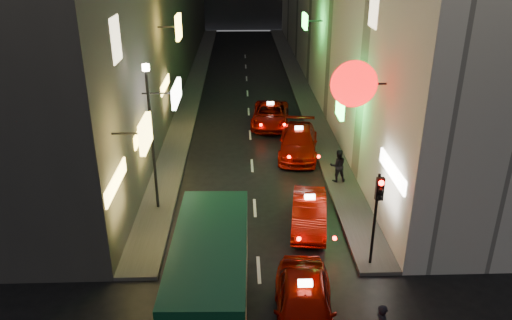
{
  "coord_description": "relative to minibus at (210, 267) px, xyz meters",
  "views": [
    {
      "loc": [
        -0.58,
        -6.14,
        10.69
      ],
      "look_at": [
        0.05,
        13.0,
        2.29
      ],
      "focal_mm": 35.0,
      "sensor_mm": 36.0,
      "label": 1
    }
  ],
  "objects": [
    {
      "name": "sidewalk_left",
      "position": [
        -2.71,
        27.66,
        -1.62
      ],
      "size": [
        1.5,
        52.0,
        0.15
      ],
      "primitive_type": "cube",
      "color": "#4A4845",
      "rests_on": "ground"
    },
    {
      "name": "sidewalk_right",
      "position": [
        5.79,
        27.66,
        -1.62
      ],
      "size": [
        1.5,
        52.0,
        0.15
      ],
      "primitive_type": "cube",
      "color": "#4A4845",
      "rests_on": "ground"
    },
    {
      "name": "minibus",
      "position": [
        0.0,
        0.0,
        0.0
      ],
      "size": [
        2.34,
        6.3,
        2.69
      ],
      "color": "#D5C685",
      "rests_on": "ground"
    },
    {
      "name": "taxi_near",
      "position": [
        2.78,
        -0.74,
        -0.81
      ],
      "size": [
        2.73,
        5.74,
        1.94
      ],
      "color": "#850900",
      "rests_on": "ground"
    },
    {
      "name": "taxi_second",
      "position": [
        3.69,
        5.04,
        -0.96
      ],
      "size": [
        2.52,
        4.87,
        1.65
      ],
      "color": "#850900",
      "rests_on": "ground"
    },
    {
      "name": "taxi_third",
      "position": [
        4.11,
        12.63,
        -0.86
      ],
      "size": [
        2.87,
        5.51,
        1.84
      ],
      "color": "#850900",
      "rests_on": "ground"
    },
    {
      "name": "taxi_far",
      "position": [
        2.86,
        17.43,
        -0.91
      ],
      "size": [
        2.55,
        5.13,
        1.74
      ],
      "color": "#850900",
      "rests_on": "ground"
    },
    {
      "name": "pedestrian_sidewalk",
      "position": [
        5.56,
        8.93,
        -0.64
      ],
      "size": [
        0.71,
        0.47,
        1.82
      ],
      "primitive_type": "imported",
      "rotation": [
        0.0,
        0.0,
        3.2
      ],
      "color": "black",
      "rests_on": "sidewalk_right"
    },
    {
      "name": "traffic_light",
      "position": [
        5.54,
        2.13,
        0.99
      ],
      "size": [
        0.26,
        0.43,
        3.5
      ],
      "color": "black",
      "rests_on": "sidewalk_right"
    },
    {
      "name": "lamp_post",
      "position": [
        -2.66,
        6.66,
        2.03
      ],
      "size": [
        0.28,
        0.28,
        6.22
      ],
      "color": "black",
      "rests_on": "sidewalk_left"
    }
  ]
}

